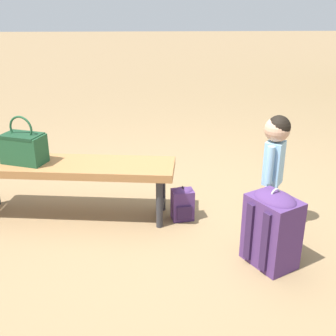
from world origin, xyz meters
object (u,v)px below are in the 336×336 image
park_bench (70,170)px  child_standing (275,156)px  handbag (23,147)px  backpack_large (272,227)px  backpack_small (183,203)px

park_bench → child_standing: 1.54m
handbag → child_standing: child_standing is taller
backpack_large → child_standing: bearing=76.1°
park_bench → backpack_large: bearing=-27.2°
handbag → backpack_small: handbag is taller
child_standing → backpack_small: 0.80m
handbag → backpack_large: handbag is taller
backpack_small → backpack_large: bearing=-49.4°
child_standing → park_bench: bearing=169.5°
child_standing → backpack_large: size_ratio=1.64×
handbag → backpack_small: bearing=-5.8°
child_standing → backpack_large: child_standing is taller
handbag → child_standing: 1.86m
park_bench → backpack_small: bearing=-6.5°
handbag → child_standing: size_ratio=0.42×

